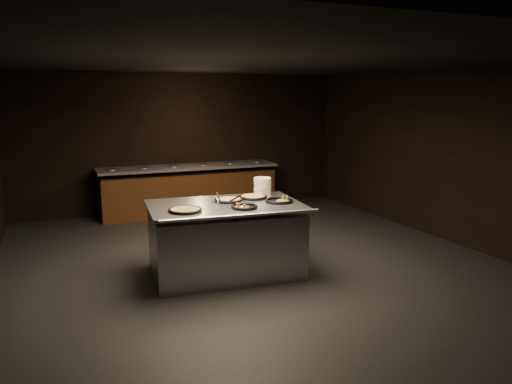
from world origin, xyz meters
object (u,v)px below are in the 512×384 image
(pan_veggie_whole, at_px, (185,210))
(pan_cheese_whole, at_px, (229,200))
(serving_counter, at_px, (226,241))
(plate_stack, at_px, (262,186))

(pan_veggie_whole, xyz_separation_m, pan_cheese_whole, (0.72, 0.39, -0.00))
(pan_cheese_whole, bearing_deg, pan_veggie_whole, -151.88)
(serving_counter, bearing_deg, pan_veggie_whole, -154.54)
(serving_counter, relative_size, plate_stack, 8.51)
(serving_counter, height_order, pan_veggie_whole, pan_veggie_whole)
(serving_counter, relative_size, pan_cheese_whole, 5.43)
(serving_counter, height_order, pan_cheese_whole, pan_cheese_whole)
(plate_stack, distance_m, pan_veggie_whole, 1.49)
(plate_stack, xyz_separation_m, pan_cheese_whole, (-0.62, -0.25, -0.10))
(serving_counter, height_order, plate_stack, plate_stack)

